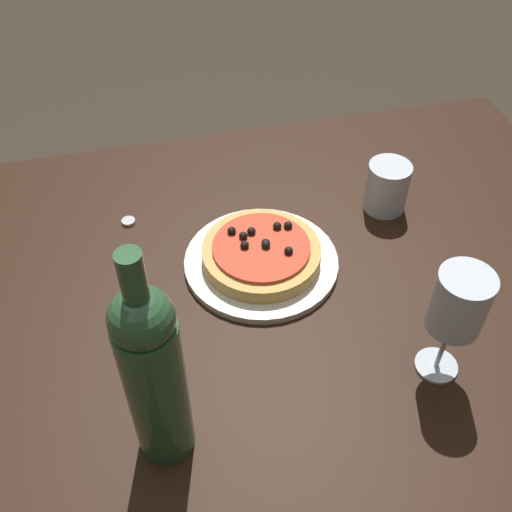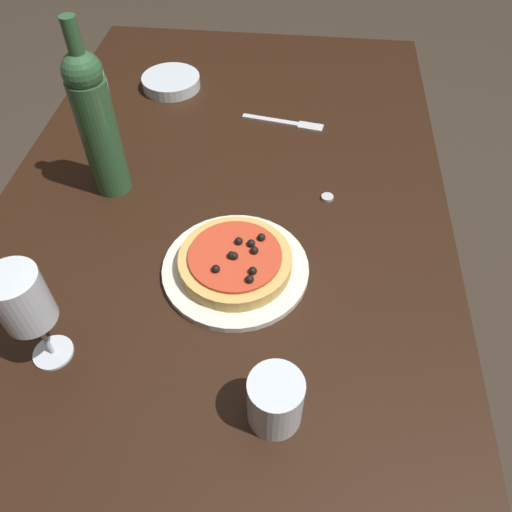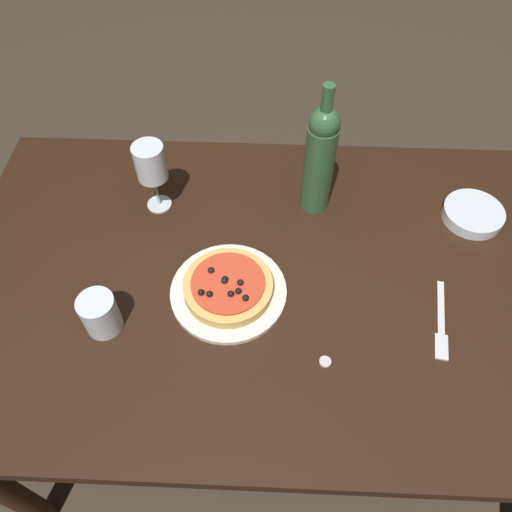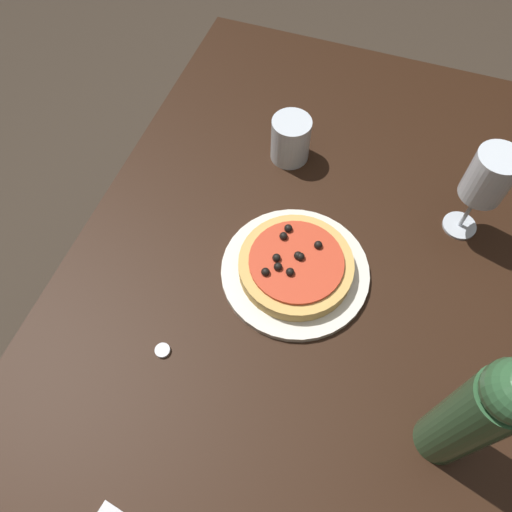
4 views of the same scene
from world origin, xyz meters
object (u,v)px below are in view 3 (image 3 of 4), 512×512
wine_bottle (320,158)px  bottle_cap (325,362)px  water_cup (100,314)px  fork (441,324)px  dinner_plate (229,292)px  pizza (228,286)px  wine_glass (151,164)px  dining_table (288,297)px  side_bowl (473,214)px

wine_bottle → bottle_cap: bearing=91.4°
water_cup → fork: 0.70m
bottle_cap → dinner_plate: bearing=-37.3°
pizza → wine_glass: (0.19, -0.25, 0.11)m
dining_table → fork: (-0.31, 0.11, 0.09)m
side_bowl → wine_bottle: bearing=-4.8°
wine_glass → fork: size_ratio=0.98×
pizza → wine_bottle: wine_bottle is taller
dining_table → fork: size_ratio=7.96×
fork → bottle_cap: size_ratio=7.93×
dinner_plate → bottle_cap: 0.26m
bottle_cap → wine_bottle: bearing=-88.6°
pizza → side_bowl: size_ratio=1.34×
water_cup → fork: bearing=-177.7°
wine_bottle → water_cup: size_ratio=3.71×
side_bowl → fork: 0.33m
water_cup → bottle_cap: size_ratio=3.80×
water_cup → dining_table: bearing=-159.9°
wine_glass → water_cup: size_ratio=2.04×
dinner_plate → side_bowl: side_bowl is taller
dinner_plate → side_bowl: bearing=-157.2°
wine_glass → bottle_cap: 0.58m
dining_table → water_cup: water_cup is taller
dinner_plate → side_bowl: 0.62m
dining_table → bottle_cap: bottle_cap is taller
pizza → side_bowl: 0.62m
pizza → wine_bottle: bearing=-125.1°
water_cup → fork: water_cup is taller
dining_table → fork: fork is taller
dinner_plate → bottle_cap: (-0.20, 0.15, -0.00)m
dining_table → wine_bottle: size_ratio=4.47×
pizza → wine_bottle: 0.36m
dining_table → water_cup: bearing=20.1°
pizza → fork: bearing=172.4°
wine_bottle → bottle_cap: size_ratio=14.12×
wine_glass → side_bowl: bearing=179.2°
wine_glass → side_bowl: 0.78m
wine_glass → wine_bottle: size_ratio=0.55×
dining_table → pizza: pizza is taller
wine_bottle → fork: (-0.26, 0.33, -0.15)m
wine_bottle → pizza: bearing=54.9°
wine_bottle → bottle_cap: 0.45m
water_cup → bottle_cap: (-0.45, 0.07, -0.04)m
dining_table → water_cup: (0.39, 0.14, 0.14)m
dining_table → wine_glass: wine_glass is taller
dining_table → wine_glass: size_ratio=8.14×
side_bowl → fork: size_ratio=0.76×
pizza → wine_glass: 0.34m
wine_bottle → water_cup: 0.58m
pizza → bottle_cap: (-0.20, 0.15, -0.02)m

